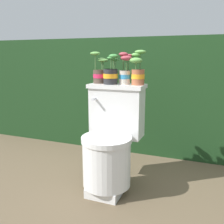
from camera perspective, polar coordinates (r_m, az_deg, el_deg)
The scene contains 7 objects.
ground_plane at distance 2.03m, azimuth -2.40°, elevation -17.19°, with size 12.00×12.00×0.00m, color brown.
hedge_backdrop at distance 2.85m, azimuth 6.50°, elevation 4.24°, with size 3.73×0.63×1.19m.
toilet at distance 1.90m, azimuth -0.28°, elevation -6.88°, with size 0.43×0.51×0.80m.
potted_plant_left at distance 2.00m, azimuth -2.80°, elevation 8.95°, with size 0.14×0.11×0.25m.
potted_plant_midleft at distance 1.92m, azimuth -0.28°, elevation 8.69°, with size 0.12×0.11×0.23m.
potted_plant_middle at distance 1.92m, azimuth 2.97°, elevation 9.28°, with size 0.11×0.11×0.24m.
potted_plant_midright at distance 1.88m, azimuth 5.92°, elevation 9.22°, with size 0.11×0.11×0.26m.
Camera 1 is at (0.71, -1.61, 1.01)m, focal length 40.00 mm.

